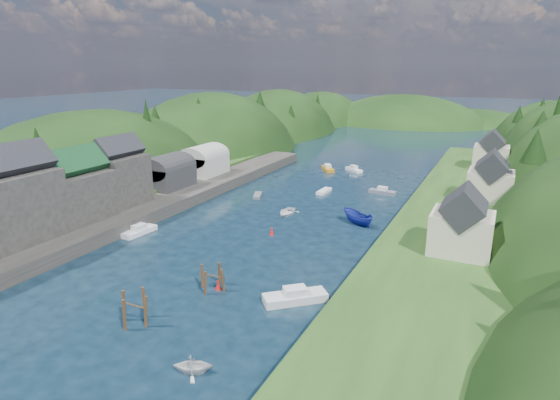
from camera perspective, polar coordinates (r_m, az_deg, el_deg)
The scene contains 15 objects.
ground at distance 93.26m, azimuth 5.91°, elevation 1.05°, with size 600.00×600.00×0.00m, color black.
hillside_left at distance 137.03m, azimuth -8.38°, elevation 2.44°, with size 44.00×245.56×52.00m.
far_hills at distance 213.67m, azimuth 17.77°, elevation 6.04°, with size 103.00×68.00×44.00m.
hill_trees at distance 105.43m, azimuth 9.02°, elevation 8.86°, with size 92.13×148.60×12.69m.
quay_left at distance 80.65m, azimuth -18.13°, elevation -1.39°, with size 12.00×110.00×2.00m, color #2D2B28.
terrace_left_grass at distance 85.46m, azimuth -21.54°, elevation -0.58°, with size 12.00×110.00×2.50m, color #234719.
quayside_buildings at distance 71.93m, azimuth -27.15°, elevation 0.55°, with size 8.00×35.84×12.90m.
boat_sheds at distance 94.78m, azimuth -11.34°, elevation 4.35°, with size 7.00×21.00×7.50m.
terrace_right at distance 78.41m, azimuth 20.72°, elevation -1.99°, with size 16.00×120.00×2.40m, color #234719.
right_bank_cottages at distance 85.12m, azimuth 23.61°, elevation 2.34°, with size 9.00×59.24×8.41m.
piling_cluster_near at distance 48.61m, azimuth -17.30°, elevation -12.78°, with size 3.30×3.07×3.85m.
piling_cluster_far at distance 53.56m, azimuth -8.24°, elevation -9.65°, with size 3.37×3.13×3.33m.
channel_buoy_near at distance 53.70m, azimuth -7.57°, elevation -10.29°, with size 0.70×0.70×1.10m.
channel_buoy_far at distance 69.35m, azimuth -1.02°, elevation -3.86°, with size 0.70×0.70×1.10m.
moored_boats at distance 68.48m, azimuth -1.66°, elevation -3.96°, with size 36.32×93.39×2.29m.
Camera 1 is at (30.44, -34.71, 24.38)m, focal length 30.00 mm.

